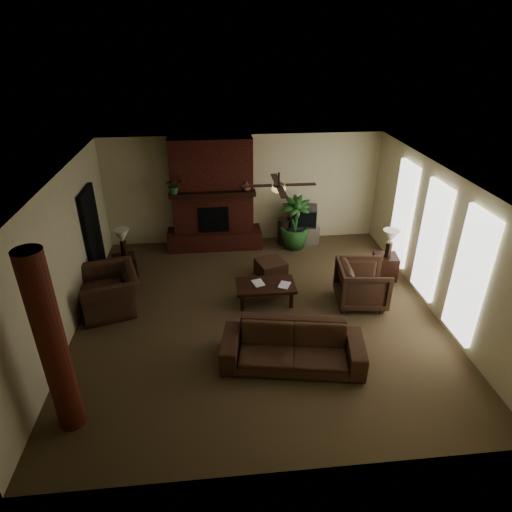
{
  "coord_description": "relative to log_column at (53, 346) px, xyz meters",
  "views": [
    {
      "loc": [
        -0.77,
        -7.07,
        5.05
      ],
      "look_at": [
        0.0,
        0.4,
        1.1
      ],
      "focal_mm": 30.33,
      "sensor_mm": 36.0,
      "label": 1
    }
  ],
  "objects": [
    {
      "name": "room_shell",
      "position": [
        2.95,
        2.4,
        0.0
      ],
      "size": [
        7.0,
        7.0,
        7.0
      ],
      "color": "brown",
      "rests_on": "ground"
    },
    {
      "name": "fireplace",
      "position": [
        2.15,
        5.62,
        -0.24
      ],
      "size": [
        2.4,
        0.7,
        2.8
      ],
      "color": "#562017",
      "rests_on": "ground"
    },
    {
      "name": "windows",
      "position": [
        6.4,
        2.6,
        -0.05
      ],
      "size": [
        0.08,
        3.65,
        2.35
      ],
      "color": "white",
      "rests_on": "ground"
    },
    {
      "name": "log_column",
      "position": [
        0.0,
        0.0,
        0.0
      ],
      "size": [
        0.36,
        0.36,
        2.8
      ],
      "primitive_type": "cylinder",
      "color": "#5A2216",
      "rests_on": "ground"
    },
    {
      "name": "doorway",
      "position": [
        -0.49,
        4.2,
        -0.35
      ],
      "size": [
        0.1,
        1.0,
        2.1
      ],
      "primitive_type": "cube",
      "color": "black",
      "rests_on": "ground"
    },
    {
      "name": "ceiling_fan",
      "position": [
        3.35,
        2.7,
        1.13
      ],
      "size": [
        1.35,
        1.35,
        0.37
      ],
      "color": "#2F2215",
      "rests_on": "ceiling"
    },
    {
      "name": "sofa",
      "position": [
        3.38,
        0.93,
        -0.94
      ],
      "size": [
        2.45,
        1.09,
        0.93
      ],
      "primitive_type": "imported",
      "rotation": [
        0.0,
        0.0,
        -0.18
      ],
      "color": "#3F291B",
      "rests_on": "ground"
    },
    {
      "name": "armchair_left",
      "position": [
        0.01,
        2.93,
        -0.85
      ],
      "size": [
        1.15,
        1.44,
        1.1
      ],
      "primitive_type": "imported",
      "rotation": [
        0.0,
        0.0,
        -1.27
      ],
      "color": "#3F291B",
      "rests_on": "ground"
    },
    {
      "name": "armchair_right",
      "position": [
        5.1,
        2.58,
        -0.9
      ],
      "size": [
        1.0,
        1.06,
        0.99
      ],
      "primitive_type": "imported",
      "rotation": [
        0.0,
        0.0,
        1.46
      ],
      "color": "#3F291B",
      "rests_on": "ground"
    },
    {
      "name": "coffee_table",
      "position": [
        3.15,
        2.81,
        -1.03
      ],
      "size": [
        1.2,
        0.7,
        0.43
      ],
      "color": "black",
      "rests_on": "ground"
    },
    {
      "name": "ottoman",
      "position": [
        3.4,
        3.85,
        -1.2
      ],
      "size": [
        0.75,
        0.75,
        0.4
      ],
      "primitive_type": "cube",
      "rotation": [
        0.0,
        0.0,
        0.31
      ],
      "color": "#3F291B",
      "rests_on": "ground"
    },
    {
      "name": "tv_stand",
      "position": [
        4.43,
        5.53,
        -1.15
      ],
      "size": [
        0.92,
        0.63,
        0.5
      ],
      "primitive_type": "cube",
      "rotation": [
        0.0,
        0.0,
        0.17
      ],
      "color": "silver",
      "rests_on": "ground"
    },
    {
      "name": "tv",
      "position": [
        4.48,
        5.54,
        -0.64
      ],
      "size": [
        0.74,
        0.64,
        0.52
      ],
      "color": "#37373A",
      "rests_on": "tv_stand"
    },
    {
      "name": "floor_vase",
      "position": [
        3.97,
        5.53,
        -0.97
      ],
      "size": [
        0.34,
        0.34,
        0.77
      ],
      "color": "#301F1B",
      "rests_on": "ground"
    },
    {
      "name": "floor_plant",
      "position": [
        4.19,
        5.3,
        -1.02
      ],
      "size": [
        0.94,
        1.44,
        0.76
      ],
      "primitive_type": "imported",
      "rotation": [
        0.0,
        0.0,
        -0.14
      ],
      "color": "#275722",
      "rests_on": "ground"
    },
    {
      "name": "side_table_left",
      "position": [
        0.11,
        4.1,
        -1.12
      ],
      "size": [
        0.61,
        0.61,
        0.55
      ],
      "primitive_type": "cube",
      "rotation": [
        0.0,
        0.0,
        0.26
      ],
      "color": "black",
      "rests_on": "ground"
    },
    {
      "name": "lamp_left",
      "position": [
        0.14,
        4.15,
        -0.4
      ],
      "size": [
        0.45,
        0.45,
        0.65
      ],
      "color": "#2F2215",
      "rests_on": "side_table_left"
    },
    {
      "name": "side_table_right",
      "position": [
        5.97,
        3.55,
        -1.12
      ],
      "size": [
        0.57,
        0.57,
        0.55
      ],
      "primitive_type": "cube",
      "rotation": [
        0.0,
        0.0,
        -0.15
      ],
      "color": "black",
      "rests_on": "ground"
    },
    {
      "name": "lamp_right",
      "position": [
        5.97,
        3.5,
        -0.4
      ],
      "size": [
        0.46,
        0.46,
        0.65
      ],
      "color": "#2F2215",
      "rests_on": "side_table_right"
    },
    {
      "name": "mantel_plant",
      "position": [
        1.24,
        5.34,
        0.32
      ],
      "size": [
        0.47,
        0.5,
        0.33
      ],
      "primitive_type": "imported",
      "rotation": [
        0.0,
        0.0,
        0.23
      ],
      "color": "#275722",
      "rests_on": "fireplace"
    },
    {
      "name": "mantel_vase",
      "position": [
        2.99,
        5.38,
        0.27
      ],
      "size": [
        0.23,
        0.24,
        0.22
      ],
      "primitive_type": "imported",
      "rotation": [
        0.0,
        0.0,
        0.04
      ],
      "color": "brown",
      "rests_on": "fireplace"
    },
    {
      "name": "book_a",
      "position": [
        2.89,
        2.82,
        -0.83
      ],
      "size": [
        0.22,
        0.08,
        0.29
      ],
      "primitive_type": "imported",
      "rotation": [
        0.0,
        0.0,
        0.26
      ],
      "color": "#999999",
      "rests_on": "coffee_table"
    },
    {
      "name": "book_b",
      "position": [
        3.43,
        2.77,
        -0.82
      ],
      "size": [
        0.2,
        0.11,
        0.29
      ],
      "primitive_type": "imported",
      "rotation": [
        0.0,
        0.0,
        -0.45
      ],
      "color": "#999999",
      "rests_on": "coffee_table"
    }
  ]
}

